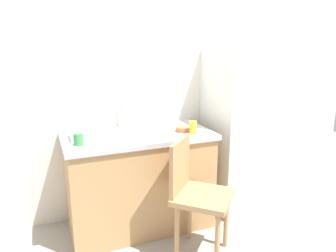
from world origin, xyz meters
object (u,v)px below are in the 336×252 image
(refrigerator, at_px, (237,130))
(cup_green, at_px, (78,139))
(dish_tray, at_px, (88,134))
(cup_yellow, at_px, (193,128))
(chair, at_px, (195,192))
(terracotta_bowl, at_px, (183,129))

(refrigerator, distance_m, cup_green, 1.50)
(dish_tray, height_order, cup_green, cup_green)
(cup_yellow, xyz_separation_m, cup_green, (-0.91, 0.05, -0.01))
(cup_yellow, relative_size, cup_green, 1.22)
(refrigerator, relative_size, cup_green, 17.11)
(cup_green, bearing_deg, dish_tray, 63.25)
(chair, distance_m, cup_green, 0.94)
(chair, relative_size, terracotta_bowl, 6.98)
(terracotta_bowl, height_order, cup_yellow, cup_yellow)
(cup_yellow, bearing_deg, cup_green, 176.90)
(refrigerator, distance_m, dish_tray, 1.39)
(chair, xyz_separation_m, cup_yellow, (0.14, 0.34, 0.40))
(dish_tray, bearing_deg, terracotta_bowl, -9.57)
(chair, bearing_deg, terracotta_bowl, 31.32)
(terracotta_bowl, bearing_deg, cup_yellow, -68.35)
(chair, height_order, cup_yellow, cup_yellow)
(terracotta_bowl, bearing_deg, dish_tray, 170.43)
(cup_green, bearing_deg, chair, -26.71)
(dish_tray, relative_size, terracotta_bowl, 2.20)
(dish_tray, bearing_deg, cup_green, -116.75)
(cup_yellow, bearing_deg, terracotta_bowl, 111.65)
(chair, distance_m, dish_tray, 0.96)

